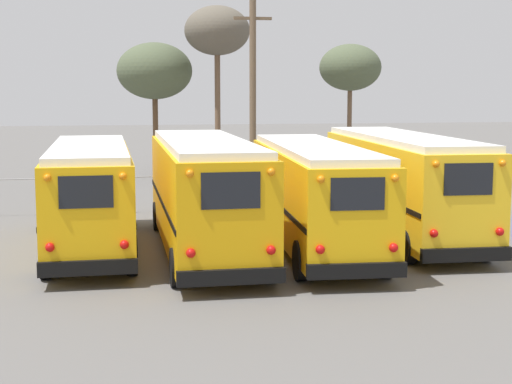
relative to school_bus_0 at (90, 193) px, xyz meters
name	(u,v)px	position (x,y,z in m)	size (l,w,h in m)	color
ground_plane	(255,244)	(4.94, -0.09, -1.71)	(160.00, 160.00, 0.00)	#5B5956
school_bus_0	(90,193)	(0.00, 0.00, 0.00)	(2.55, 9.74, 3.14)	#EAAA0F
school_bus_1	(204,192)	(3.29, -0.96, 0.09)	(2.64, 10.58, 3.33)	#E5A00C
school_bus_2	(313,192)	(6.58, -0.89, 0.00)	(2.94, 10.80, 3.13)	#EAAA0F
school_bus_3	(401,181)	(9.88, 0.58, 0.07)	(2.82, 11.00, 3.30)	yellow
utility_pole	(253,90)	(7.18, 13.29, 2.97)	(1.80, 0.31, 9.12)	brown
bare_tree_0	(350,68)	(13.68, 19.02, 4.18)	(3.45, 3.45, 7.22)	brown
bare_tree_1	(155,71)	(2.88, 19.47, 3.97)	(4.06, 4.06, 7.23)	brown
bare_tree_2	(217,32)	(6.05, 17.60, 5.96)	(3.41, 3.41, 9.03)	brown
fence_line	(225,186)	(4.94, 6.80, -0.72)	(17.94, 0.06, 1.42)	#939399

